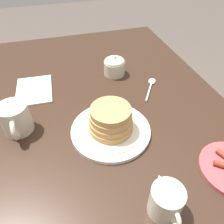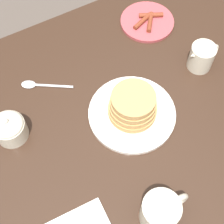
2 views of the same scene
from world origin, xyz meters
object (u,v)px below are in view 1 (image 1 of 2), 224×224
at_px(pancake_plate, 111,124).
at_px(creamer_pitcher, 166,201).
at_px(napkin, 34,90).
at_px(spoon, 151,85).
at_px(sugar_bowl, 114,66).
at_px(coffee_mug, 15,119).

xyz_separation_m(pancake_plate, creamer_pitcher, (0.25, 0.05, 0.01)).
distance_m(napkin, spoon, 0.43).
height_order(creamer_pitcher, napkin, creamer_pitcher).
distance_m(pancake_plate, sugar_bowl, 0.32).
bearing_deg(creamer_pitcher, sugar_bowl, 174.31).
bearing_deg(spoon, napkin, -101.97).
height_order(pancake_plate, sugar_bowl, pancake_plate).
bearing_deg(sugar_bowl, coffee_mug, -58.92).
bearing_deg(coffee_mug, napkin, 166.36).
xyz_separation_m(pancake_plate, coffee_mug, (-0.08, -0.26, 0.01)).
distance_m(creamer_pitcher, sugar_bowl, 0.55).
relative_size(creamer_pitcher, napkin, 0.60).
distance_m(coffee_mug, creamer_pitcher, 0.45).
height_order(pancake_plate, coffee_mug, same).
bearing_deg(spoon, pancake_plate, -48.77).
bearing_deg(sugar_bowl, creamer_pitcher, -5.69).
bearing_deg(sugar_bowl, pancake_plate, -18.58).
bearing_deg(pancake_plate, spoon, 131.23).
bearing_deg(coffee_mug, spoon, 102.08).
relative_size(coffee_mug, napkin, 0.67).
relative_size(coffee_mug, creamer_pitcher, 1.11).
height_order(coffee_mug, creamer_pitcher, coffee_mug).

